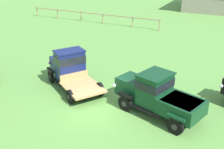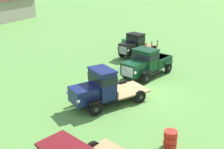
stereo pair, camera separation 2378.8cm
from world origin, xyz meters
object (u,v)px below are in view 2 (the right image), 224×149
(vintage_truck_far_side, at_px, (135,45))
(oil_drum_beside_row, at_px, (124,43))
(vintage_truck_second_in_line, at_px, (101,88))
(oil_drum_near_fence, at_px, (170,139))
(vintage_truck_midrow_center, at_px, (146,62))

(vintage_truck_far_side, height_order, oil_drum_beside_row, vintage_truck_far_side)
(vintage_truck_second_in_line, bearing_deg, oil_drum_beside_row, 16.11)
(oil_drum_beside_row, xyz_separation_m, oil_drum_near_fence, (-16.18, -8.71, 0.00))
(oil_drum_near_fence, bearing_deg, oil_drum_beside_row, 28.29)
(vintage_truck_far_side, relative_size, oil_drum_beside_row, 5.83)
(vintage_truck_second_in_line, distance_m, vintage_truck_midrow_center, 5.97)
(vintage_truck_second_in_line, distance_m, vintage_truck_far_side, 10.61)
(vintage_truck_second_in_line, xyz_separation_m, vintage_truck_midrow_center, (5.90, -0.94, -0.03))
(vintage_truck_second_in_line, distance_m, oil_drum_near_fence, 5.42)
(vintage_truck_far_side, xyz_separation_m, oil_drum_beside_row, (3.20, 2.29, -0.71))
(vintage_truck_midrow_center, xyz_separation_m, oil_drum_near_fence, (-8.40, -3.81, -0.71))
(vintage_truck_second_in_line, height_order, oil_drum_near_fence, vintage_truck_second_in_line)
(vintage_truck_second_in_line, relative_size, oil_drum_beside_row, 6.26)
(oil_drum_beside_row, bearing_deg, oil_drum_near_fence, -151.71)
(vintage_truck_far_side, relative_size, oil_drum_near_fence, 5.76)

